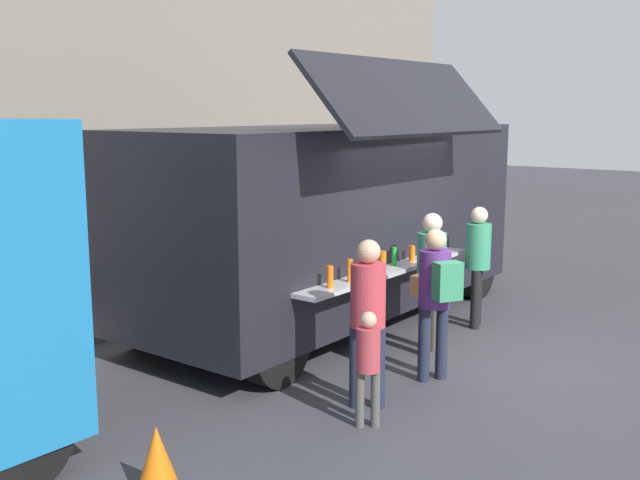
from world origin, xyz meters
The scene contains 9 objects.
ground_plane centered at (0.00, 0.00, 0.00)m, with size 60.00×60.00×0.00m, color #38383D.
food_truck_main centered at (0.25, 2.44, 1.49)m, with size 6.26×3.30×3.53m.
traffic_cone_orange centered at (-4.49, 0.74, 0.28)m, with size 0.36×0.36×0.55m, color orange.
trash_bin centered at (4.66, 4.76, 0.51)m, with size 0.60×0.60×1.01m, color #30613A.
customer_front_ordering centered at (-0.24, 0.65, 1.02)m, with size 0.56×0.35×1.72m.
customer_mid_with_backpack centered at (-1.04, 0.16, 1.03)m, with size 0.48×0.54×1.68m.
customer_rear_waiting centered at (-2.10, 0.35, 1.01)m, with size 0.35×0.35×1.70m.
customer_extra_browsing centered at (1.16, 0.67, 0.99)m, with size 0.34×0.34×1.65m.
child_near_queue centered at (-2.49, 0.10, 0.66)m, with size 0.23×0.23×1.11m.
Camera 1 is at (-8.07, -3.42, 2.93)m, focal length 41.84 mm.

